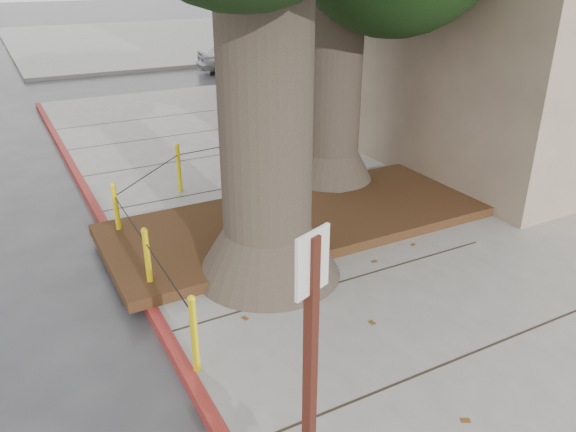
% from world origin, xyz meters
% --- Properties ---
extents(ground, '(140.00, 140.00, 0.00)m').
position_xyz_m(ground, '(0.00, 0.00, 0.00)').
color(ground, '#28282B').
rests_on(ground, ground).
extents(sidewalk_main, '(16.00, 26.00, 0.15)m').
position_xyz_m(sidewalk_main, '(6.00, 2.50, 0.07)').
color(sidewalk_main, slate).
rests_on(sidewalk_main, ground).
extents(sidewalk_far, '(16.00, 20.00, 0.15)m').
position_xyz_m(sidewalk_far, '(6.00, 30.00, 0.07)').
color(sidewalk_far, slate).
rests_on(sidewalk_far, ground).
extents(curb_red, '(0.14, 26.00, 0.16)m').
position_xyz_m(curb_red, '(-2.00, 2.50, 0.07)').
color(curb_red, maroon).
rests_on(curb_red, ground).
extents(planter_bed, '(6.40, 2.60, 0.16)m').
position_xyz_m(planter_bed, '(0.90, 3.90, 0.23)').
color(planter_bed, black).
rests_on(planter_bed, sidewalk_main).
extents(bollard_ring, '(3.79, 5.39, 0.95)m').
position_xyz_m(bollard_ring, '(-0.87, 4.38, 0.66)').
color(bollard_ring, yellow).
rests_on(bollard_ring, sidewalk_main).
extents(signpost, '(0.26, 0.12, 2.74)m').
position_xyz_m(signpost, '(-1.95, -1.25, 1.70)').
color(signpost, '#471911').
rests_on(signpost, sidewalk_main).
extents(car_silver, '(3.65, 1.86, 1.19)m').
position_xyz_m(car_silver, '(6.18, 18.42, 0.60)').
color(car_silver, '#B5B5BA').
rests_on(car_silver, ground).
extents(car_red, '(4.03, 1.85, 1.28)m').
position_xyz_m(car_red, '(10.77, 18.75, 0.64)').
color(car_red, maroon).
rests_on(car_red, ground).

